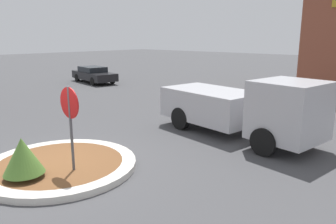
# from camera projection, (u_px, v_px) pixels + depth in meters

# --- Properties ---
(ground_plane) EXTENTS (120.00, 120.00, 0.00)m
(ground_plane) POSITION_uv_depth(u_px,v_px,m) (61.00, 168.00, 9.06)
(ground_plane) COLOR #474749
(traffic_island) EXTENTS (4.17, 4.17, 0.18)m
(traffic_island) POSITION_uv_depth(u_px,v_px,m) (60.00, 165.00, 9.04)
(traffic_island) COLOR beige
(traffic_island) RESTS_ON ground_plane
(stop_sign) EXTENTS (0.80, 0.07, 2.37)m
(stop_sign) POSITION_uv_depth(u_px,v_px,m) (70.00, 114.00, 8.19)
(stop_sign) COLOR #4C4C51
(stop_sign) RESTS_ON ground_plane
(island_shrub) EXTENTS (0.98, 0.98, 1.02)m
(island_shrub) POSITION_uv_depth(u_px,v_px,m) (23.00, 156.00, 7.91)
(island_shrub) COLOR brown
(island_shrub) RESTS_ON traffic_island
(utility_truck) EXTENTS (6.33, 2.92, 2.23)m
(utility_truck) POSITION_uv_depth(u_px,v_px,m) (241.00, 107.00, 11.62)
(utility_truck) COLOR #B2B2B7
(utility_truck) RESTS_ON ground_plane
(parked_sedan_black) EXTENTS (4.85, 2.48, 1.24)m
(parked_sedan_black) POSITION_uv_depth(u_px,v_px,m) (94.00, 74.00, 25.67)
(parked_sedan_black) COLOR black
(parked_sedan_black) RESTS_ON ground_plane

